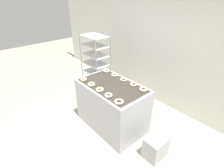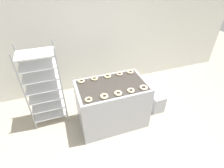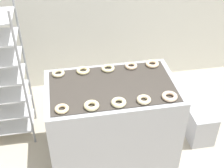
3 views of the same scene
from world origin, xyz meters
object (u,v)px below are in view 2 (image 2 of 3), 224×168
at_px(donut_near_rightmost, 144,88).
at_px(donut_far_left, 94,78).
at_px(baking_rack_cart, 44,86).
at_px(donut_near_right, 131,90).
at_px(glaze_bin, 156,102).
at_px(donut_near_center, 118,93).
at_px(donut_near_left, 104,96).
at_px(donut_far_leftmost, 81,81).
at_px(donut_far_right, 119,74).
at_px(donut_near_leftmost, 89,100).
at_px(fryer_machine, 112,104).
at_px(donut_far_rightmost, 130,72).
at_px(donut_far_center, 108,76).

height_order(donut_near_rightmost, donut_far_left, donut_near_rightmost).
distance_m(baking_rack_cart, donut_near_right, 1.66).
bearing_deg(glaze_bin, donut_near_center, -162.99).
height_order(donut_near_left, donut_near_center, donut_near_left).
bearing_deg(donut_far_leftmost, donut_far_right, 0.40).
height_order(donut_near_leftmost, donut_far_leftmost, same).
distance_m(fryer_machine, donut_near_center, 0.57).
relative_size(fryer_machine, donut_far_leftmost, 10.03).
height_order(donut_near_leftmost, donut_near_center, donut_near_center).
bearing_deg(donut_near_right, donut_far_right, 88.48).
bearing_deg(fryer_machine, donut_near_leftmost, -150.57).
height_order(fryer_machine, baking_rack_cart, baking_rack_cart).
relative_size(donut_far_left, donut_far_right, 1.05).
distance_m(fryer_machine, baking_rack_cart, 1.36).
bearing_deg(donut_far_left, donut_near_left, -88.45).
height_order(donut_far_left, donut_far_rightmost, donut_far_rightmost).
bearing_deg(donut_near_right, baking_rack_cart, 151.02).
xyz_separation_m(donut_near_leftmost, donut_far_center, (0.51, 0.58, -0.00)).
height_order(baking_rack_cart, glaze_bin, baking_rack_cart).
height_order(glaze_bin, donut_far_center, donut_far_center).
distance_m(glaze_bin, donut_far_leftmost, 1.77).
relative_size(donut_near_left, donut_near_center, 1.00).
bearing_deg(fryer_machine, donut_near_rightmost, -30.16).
relative_size(fryer_machine, donut_near_right, 9.92).
bearing_deg(donut_far_leftmost, donut_far_center, 0.36).
relative_size(donut_near_leftmost, donut_far_left, 0.93).
distance_m(fryer_machine, donut_far_right, 0.63).
distance_m(donut_near_leftmost, donut_far_left, 0.63).
bearing_deg(donut_far_left, donut_near_rightmost, -37.74).
height_order(donut_near_right, donut_far_right, donut_near_right).
bearing_deg(donut_near_rightmost, donut_far_rightmost, 90.07).
distance_m(donut_near_rightmost, donut_far_leftmost, 1.16).
distance_m(donut_far_leftmost, donut_far_left, 0.26).
bearing_deg(donut_far_left, donut_near_right, -49.36).
relative_size(donut_near_left, donut_near_right, 1.05).
xyz_separation_m(donut_near_center, donut_far_left, (-0.27, 0.58, -0.00)).
height_order(donut_near_right, donut_far_center, donut_near_right).
relative_size(donut_far_leftmost, donut_far_left, 0.95).
relative_size(baking_rack_cart, donut_far_rightmost, 11.65).
xyz_separation_m(donut_near_right, donut_near_rightmost, (0.25, 0.00, 0.00)).
bearing_deg(donut_near_left, baking_rack_cart, 140.21).
relative_size(donut_near_right, donut_far_right, 1.01).
xyz_separation_m(donut_near_center, donut_far_right, (0.25, 0.58, -0.00)).
relative_size(donut_far_leftmost, donut_far_right, 1.00).
relative_size(baking_rack_cart, donut_far_center, 11.71).
bearing_deg(donut_far_right, donut_far_rightmost, -0.95).
xyz_separation_m(donut_near_leftmost, donut_far_rightmost, (1.00, 0.58, 0.00)).
bearing_deg(fryer_machine, donut_near_center, -88.22).
xyz_separation_m(glaze_bin, donut_near_leftmost, (-1.57, -0.32, 0.76)).
bearing_deg(donut_far_center, donut_far_leftmost, -179.64).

